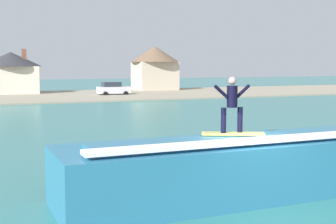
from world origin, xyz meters
The scene contains 8 objects.
ground_plane centered at (0.00, 0.00, 0.00)m, with size 260.00×260.00×0.00m, color #2E7271.
wave_crest centered at (-0.08, 1.24, 0.90)m, with size 10.84×3.05×1.91m.
surfboard centered at (-0.19, 1.16, 1.94)m, with size 1.87×1.22×0.06m.
surfer centered at (-0.21, 1.20, 2.90)m, with size 1.24×0.32×1.68m.
shoreline_bank centered at (0.00, 50.14, 0.09)m, with size 120.00×23.31×0.18m.
car_far_shore centered at (10.13, 48.56, 0.95)m, with size 4.26×2.15×1.86m.
house_gabled_white centered at (19.80, 57.81, 4.09)m, with size 7.80×7.80×7.11m.
house_small_cottage centered at (-2.06, 56.97, 3.29)m, with size 8.39×8.39×6.32m.
Camera 1 is at (-7.40, -10.64, 3.96)m, focal length 49.22 mm.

